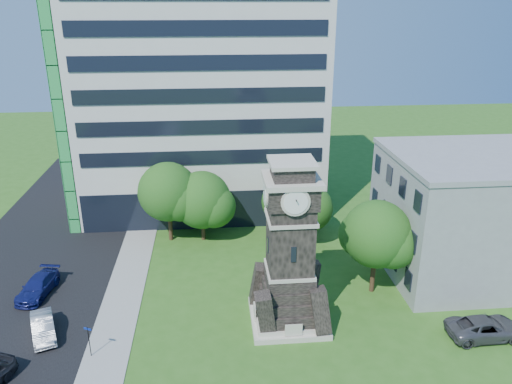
{
  "coord_description": "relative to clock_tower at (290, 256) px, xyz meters",
  "views": [
    {
      "loc": [
        -2.16,
        -28.42,
        21.79
      ],
      "look_at": [
        1.23,
        8.26,
        7.73
      ],
      "focal_mm": 35.0,
      "sensor_mm": 36.0,
      "label": 1
    }
  ],
  "objects": [
    {
      "name": "tree_nw",
      "position": [
        -9.32,
        14.16,
        -0.46
      ],
      "size": [
        6.21,
        5.65,
        7.85
      ],
      "rotation": [
        0.0,
        0.0,
        -0.37
      ],
      "color": "#332114",
      "rests_on": "ground"
    },
    {
      "name": "sidewalk",
      "position": [
        -12.5,
        3.0,
        -5.25
      ],
      "size": [
        3.0,
        70.0,
        0.06
      ],
      "primitive_type": "cube",
      "color": "gray",
      "rests_on": "ground"
    },
    {
      "name": "tree_east",
      "position": [
        7.38,
        3.3,
        -0.42
      ],
      "size": [
        5.84,
        5.31,
        7.72
      ],
      "rotation": [
        0.0,
        0.0,
        0.0
      ],
      "color": "#332114",
      "rests_on": "ground"
    },
    {
      "name": "tree_nc",
      "position": [
        -6.16,
        13.93,
        -1.29
      ],
      "size": [
        6.1,
        5.54,
        6.93
      ],
      "rotation": [
        0.0,
        0.0,
        0.4
      ],
      "color": "#332114",
      "rests_on": "ground"
    },
    {
      "name": "street_sign",
      "position": [
        -13.49,
        -2.77,
        -3.85
      ],
      "size": [
        0.55,
        0.05,
        2.28
      ],
      "rotation": [
        0.0,
        0.0,
        -0.43
      ],
      "color": "black",
      "rests_on": "ground"
    },
    {
      "name": "street",
      "position": [
        -21.0,
        3.0,
        -5.27
      ],
      "size": [
        14.0,
        80.0,
        0.02
      ],
      "primitive_type": "cube",
      "color": "black",
      "rests_on": "ground"
    },
    {
      "name": "clock_tower",
      "position": [
        0.0,
        0.0,
        0.0
      ],
      "size": [
        5.4,
        5.4,
        12.22
      ],
      "color": "beige",
      "rests_on": "ground"
    },
    {
      "name": "car_street_north",
      "position": [
        -19.25,
        5.25,
        -4.58
      ],
      "size": [
        2.76,
        5.1,
        1.4
      ],
      "primitive_type": "imported",
      "rotation": [
        0.0,
        0.0,
        -0.17
      ],
      "color": "navy",
      "rests_on": "ground"
    },
    {
      "name": "car_street_mid",
      "position": [
        -17.23,
        -0.23,
        -4.6
      ],
      "size": [
        2.79,
        4.36,
        1.36
      ],
      "primitive_type": "imported",
      "rotation": [
        0.0,
        0.0,
        0.36
      ],
      "color": "#9C9FA4",
      "rests_on": "ground"
    },
    {
      "name": "car_east_lot",
      "position": [
        13.29,
        -3.19,
        -4.54
      ],
      "size": [
        5.38,
        2.58,
        1.48
      ],
      "primitive_type": "imported",
      "rotation": [
        0.0,
        0.0,
        1.6
      ],
      "color": "#48484D",
      "rests_on": "ground"
    },
    {
      "name": "office_low",
      "position": [
        16.97,
        6.0,
        -0.07
      ],
      "size": [
        15.2,
        12.2,
        10.4
      ],
      "color": "#929597",
      "rests_on": "ground"
    },
    {
      "name": "office_tall",
      "position": [
        -6.2,
        23.84,
        8.94
      ],
      "size": [
        26.2,
        15.11,
        28.6
      ],
      "color": "silver",
      "rests_on": "ground"
    },
    {
      "name": "tree_ne",
      "position": [
        2.63,
        12.6,
        -1.22
      ],
      "size": [
        6.58,
        5.98,
        7.22
      ],
      "rotation": [
        0.0,
        0.0,
        0.11
      ],
      "color": "#332114",
      "rests_on": "ground"
    },
    {
      "name": "park_bench",
      "position": [
        -1.51,
        -0.24,
        -4.75
      ],
      "size": [
        1.95,
        0.52,
        1.01
      ],
      "rotation": [
        0.0,
        0.0,
        -0.12
      ],
      "color": "black",
      "rests_on": "ground"
    },
    {
      "name": "ground",
      "position": [
        -3.0,
        -2.0,
        -5.28
      ],
      "size": [
        160.0,
        160.0,
        0.0
      ],
      "primitive_type": "plane",
      "color": "#2E5E1B",
      "rests_on": "ground"
    }
  ]
}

